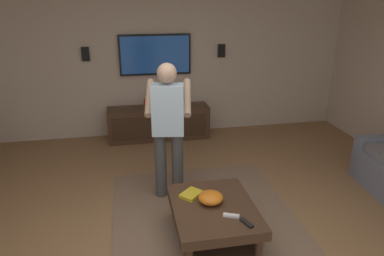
# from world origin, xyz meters

# --- Properties ---
(ground_plane) EXTENTS (8.05, 8.05, 0.00)m
(ground_plane) POSITION_xyz_m (0.00, 0.00, 0.00)
(ground_plane) COLOR olive
(wall_back_tv) EXTENTS (0.10, 6.91, 2.82)m
(wall_back_tv) POSITION_xyz_m (3.22, 0.00, 1.41)
(wall_back_tv) COLOR #BCA893
(wall_back_tv) RESTS_ON ground
(area_rug) EXTENTS (2.68, 2.01, 0.01)m
(area_rug) POSITION_xyz_m (0.23, -0.28, 0.01)
(area_rug) COLOR #7A604C
(area_rug) RESTS_ON ground
(coffee_table) EXTENTS (1.00, 0.80, 0.40)m
(coffee_table) POSITION_xyz_m (0.03, -0.28, 0.30)
(coffee_table) COLOR #422B1C
(coffee_table) RESTS_ON ground
(media_console) EXTENTS (0.45, 1.70, 0.55)m
(media_console) POSITION_xyz_m (2.89, -0.04, 0.28)
(media_console) COLOR #422B1C
(media_console) RESTS_ON ground
(tv) EXTENTS (0.05, 1.19, 0.67)m
(tv) POSITION_xyz_m (3.13, -0.04, 1.40)
(tv) COLOR black
(person_standing) EXTENTS (0.60, 0.60, 1.64)m
(person_standing) POSITION_xyz_m (0.98, 0.03, 0.93)
(person_standing) COLOR #3F3F3F
(person_standing) RESTS_ON ground
(bowl) EXTENTS (0.25, 0.25, 0.11)m
(bowl) POSITION_xyz_m (0.09, -0.27, 0.46)
(bowl) COLOR orange
(bowl) RESTS_ON coffee_table
(remote_white) EXTENTS (0.10, 0.16, 0.02)m
(remote_white) POSITION_xyz_m (-0.19, -0.40, 0.41)
(remote_white) COLOR white
(remote_white) RESTS_ON coffee_table
(remote_black) EXTENTS (0.16, 0.10, 0.02)m
(remote_black) POSITION_xyz_m (-0.32, -0.50, 0.41)
(remote_black) COLOR black
(remote_black) RESTS_ON coffee_table
(book) EXTENTS (0.27, 0.27, 0.04)m
(book) POSITION_xyz_m (0.24, -0.10, 0.42)
(book) COLOR gold
(book) RESTS_ON coffee_table
(vase_round) EXTENTS (0.22, 0.22, 0.22)m
(vase_round) POSITION_xyz_m (2.85, 0.10, 0.66)
(vase_round) COLOR red
(vase_round) RESTS_ON media_console
(wall_speaker_left) EXTENTS (0.06, 0.12, 0.22)m
(wall_speaker_left) POSITION_xyz_m (3.14, -1.18, 1.43)
(wall_speaker_left) COLOR black
(wall_speaker_right) EXTENTS (0.06, 0.12, 0.22)m
(wall_speaker_right) POSITION_xyz_m (3.14, 1.08, 1.44)
(wall_speaker_right) COLOR black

